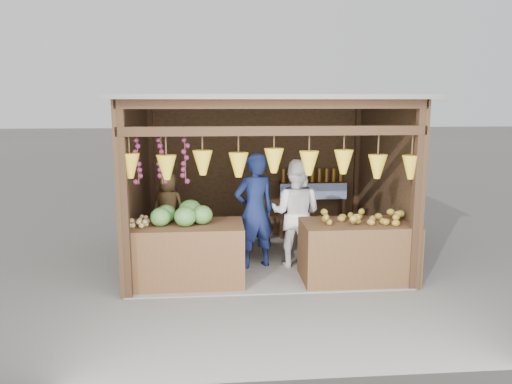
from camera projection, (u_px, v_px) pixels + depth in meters
ground at (263, 260)px, 8.20m from camera, size 80.00×80.00×0.00m
stall_structure at (262, 160)px, 7.85m from camera, size 4.30×3.30×2.66m
back_shelf at (312, 193)px, 9.38m from camera, size 1.25×0.32×1.32m
counter_left at (185, 254)px, 7.08m from camera, size 1.65×0.85×0.87m
counter_right at (358, 252)px, 7.20m from camera, size 1.61×0.85×0.87m
stool at (170, 251)px, 8.17m from camera, size 0.34×0.34×0.32m
man_standing at (255, 211)px, 7.67m from camera, size 0.76×0.63×1.80m
woman_standing at (296, 213)px, 7.77m from camera, size 1.01×0.92×1.70m
vendor_seated at (168, 207)px, 8.03m from camera, size 0.64×0.53×1.13m
melon_pile at (180, 213)px, 7.00m from camera, size 1.00×0.50×0.32m
tanfruit_pile at (139, 221)px, 6.91m from camera, size 0.34×0.40×0.13m
mango_pile at (360, 215)px, 7.10m from camera, size 1.40×0.64×0.22m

